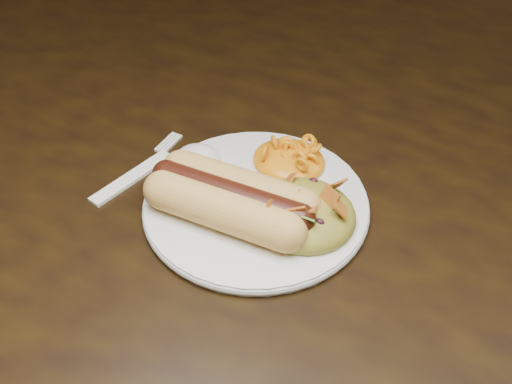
% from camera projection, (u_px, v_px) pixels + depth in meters
% --- Properties ---
extents(table, '(1.60, 0.90, 0.75)m').
position_uv_depth(table, '(396.00, 201.00, 0.72)').
color(table, black).
rests_on(table, floor).
extents(plate, '(0.26, 0.26, 0.01)m').
position_uv_depth(plate, '(256.00, 204.00, 0.58)').
color(plate, silver).
rests_on(plate, table).
extents(hotdog, '(0.14, 0.08, 0.04)m').
position_uv_depth(hotdog, '(231.00, 198.00, 0.55)').
color(hotdog, tan).
rests_on(hotdog, plate).
extents(mac_and_cheese, '(0.08, 0.08, 0.03)m').
position_uv_depth(mac_and_cheese, '(289.00, 153.00, 0.60)').
color(mac_and_cheese, orange).
rests_on(mac_and_cheese, plate).
extents(sour_cream, '(0.05, 0.05, 0.03)m').
position_uv_depth(sour_cream, '(197.00, 156.00, 0.60)').
color(sour_cream, white).
rests_on(sour_cream, plate).
extents(taco_salad, '(0.10, 0.09, 0.04)m').
position_uv_depth(taco_salad, '(303.00, 206.00, 0.54)').
color(taco_salad, '#AF7525').
rests_on(taco_salad, plate).
extents(fork, '(0.05, 0.15, 0.00)m').
position_uv_depth(fork, '(132.00, 177.00, 0.61)').
color(fork, white).
rests_on(fork, table).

